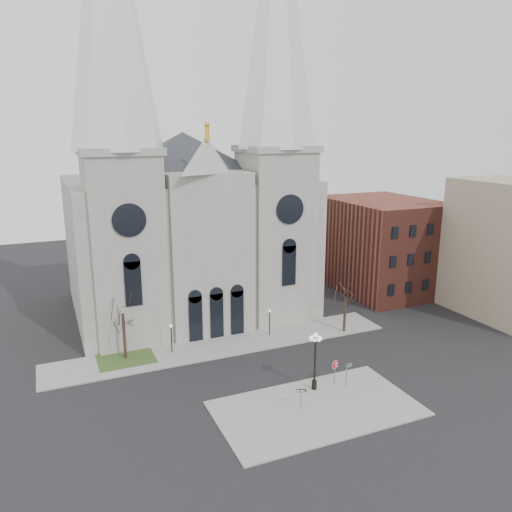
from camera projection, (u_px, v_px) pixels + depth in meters
name	position (u px, v px, depth m)	size (l,w,h in m)	color
ground	(263.00, 390.00, 47.80)	(160.00, 160.00, 0.00)	black
sidewalk_near	(317.00, 408.00, 44.48)	(18.00, 10.00, 0.14)	gray
sidewalk_far	(224.00, 345.00, 57.58)	(40.00, 6.00, 0.14)	gray
grass_patch	(126.00, 358.00, 54.23)	(6.00, 5.00, 0.18)	#2C4B20
cathedral	(190.00, 176.00, 63.65)	(33.00, 26.66, 54.00)	gray
bg_building_brick	(382.00, 245.00, 77.22)	(14.00, 18.00, 14.00)	brown
bg_building_tan	(508.00, 249.00, 65.56)	(10.00, 14.00, 18.00)	gray
tree_left	(123.00, 311.00, 52.90)	(3.20, 3.20, 7.50)	black
tree_right	(345.00, 298.00, 60.49)	(3.20, 3.20, 6.00)	black
ped_lamp_left	(171.00, 334.00, 55.17)	(0.32, 0.32, 3.26)	black
ped_lamp_right	(270.00, 318.00, 59.78)	(0.32, 0.32, 3.26)	black
stop_sign	(335.00, 367.00, 48.18)	(0.92, 0.11, 2.55)	slate
globe_lamp	(315.00, 354.00, 46.84)	(1.36, 1.36, 5.77)	black
one_way_sign	(301.00, 394.00, 44.07)	(0.81, 0.37, 1.97)	slate
street_name_sign	(347.00, 373.00, 47.93)	(0.75, 0.24, 2.39)	slate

